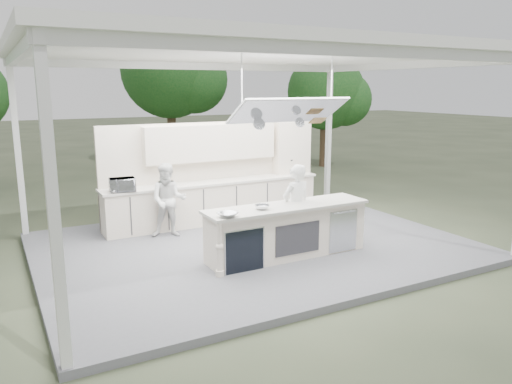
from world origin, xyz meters
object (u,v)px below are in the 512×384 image
demo_island (286,231)px  back_counter (214,201)px  sous_chef (169,200)px  head_chef (296,208)px

demo_island → back_counter: 2.82m
demo_island → sous_chef: 2.65m
demo_island → head_chef: (0.34, 0.21, 0.34)m
demo_island → head_chef: head_chef is taller
demo_island → back_counter: (-0.18, 2.81, 0.00)m
head_chef → back_counter: bearing=-83.9°
back_counter → sous_chef: (-1.29, -0.62, 0.28)m
head_chef → sous_chef: size_ratio=1.08×
demo_island → back_counter: size_ratio=0.61×
demo_island → head_chef: 0.53m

